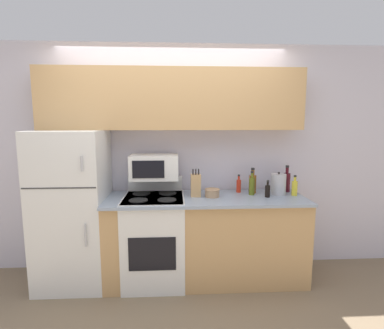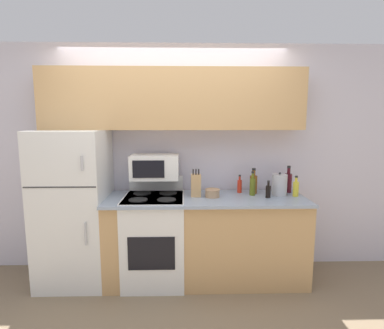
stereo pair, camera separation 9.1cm
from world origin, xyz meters
The scene contains 16 objects.
ground_plane centered at (0.00, 0.00, 0.00)m, with size 12.00×12.00×0.00m, color #7F6B51.
wall_back centered at (0.00, 0.69, 1.27)m, with size 8.00×0.05×2.55m.
lower_cabinets centered at (0.35, 0.31, 0.46)m, with size 2.08×0.67×0.91m.
refrigerator centered at (-1.04, 0.33, 0.81)m, with size 0.69×0.68×1.61m.
upper_cabinets centered at (0.00, 0.52, 1.93)m, with size 2.78×0.30×0.64m.
stove centered at (-0.20, 0.30, 0.48)m, with size 0.63×0.65×1.08m.
microwave centered at (-0.20, 0.44, 1.22)m, with size 0.51×0.34×0.26m.
knife_block centered at (0.24, 0.35, 1.03)m, with size 0.10×0.11×0.29m.
bowl centered at (0.41, 0.31, 0.96)m, with size 0.16×0.16×0.08m.
bottle_olive_oil centered at (0.85, 0.38, 1.02)m, with size 0.06×0.06×0.26m.
bottle_cooking_spray centered at (1.30, 0.32, 1.00)m, with size 0.06×0.06×0.22m.
bottle_hot_sauce centered at (0.73, 0.50, 0.99)m, with size 0.05×0.05×0.20m.
bottle_whiskey centered at (0.88, 0.46, 1.02)m, with size 0.08×0.08×0.28m.
bottle_soy_sauce centered at (0.99, 0.27, 0.99)m, with size 0.05×0.05×0.18m.
bottle_wine_red centered at (1.28, 0.50, 1.03)m, with size 0.08×0.08×0.30m.
kettle centered at (1.14, 0.37, 1.03)m, with size 0.16×0.16×0.25m.
Camera 2 is at (0.12, -2.75, 1.70)m, focal length 28.00 mm.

